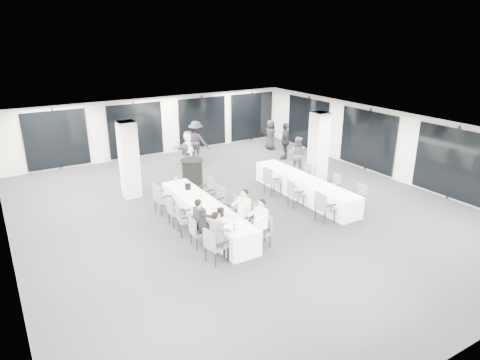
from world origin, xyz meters
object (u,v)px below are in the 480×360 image
object	(u,v)px
chair_side_right_near	(359,196)
chair_side_right_far	(305,173)
chair_main_left_second	(197,230)
banquet_table_side	(304,188)
chair_main_left_mid	(183,217)
chair_main_right_mid	(235,209)
chair_main_right_near	(264,229)
standing_guest_g	(124,145)
chair_main_right_far	(208,190)
chair_main_left_near	(214,244)
standing_guest_f	(188,146)
ice_bucket_far	(188,186)
cocktail_table	(193,175)
chair_main_left_fourth	(174,210)
standing_guest_c	(196,139)
chair_main_right_fourth	(218,198)
standing_guest_a	(189,151)
chair_side_right_mid	(334,185)
banquet_table_main	(206,215)
chair_side_left_near	(323,205)
standing_guest_h	(297,152)
chair_main_left_far	(161,197)
chair_main_right_second	(247,216)
ice_bucket_near	(220,212)
chair_side_left_mid	(294,192)
standing_guest_d	(285,139)
standing_guest_e	(270,133)
chair_side_left_far	(271,179)

from	to	relation	value
chair_side_right_near	chair_side_right_far	bearing A→B (deg)	1.50
chair_side_right_far	chair_main_left_second	bearing A→B (deg)	119.04
banquet_table_side	chair_main_left_mid	size ratio (longest dim) A/B	4.95
chair_main_right_mid	chair_main_right_near	bearing A→B (deg)	174.49
chair_main_left_second	standing_guest_g	bearing A→B (deg)	177.14
chair_side_right_far	chair_main_right_far	bearing A→B (deg)	93.96
chair_main_left_near	chair_side_right_far	bearing A→B (deg)	108.54
chair_main_left_near	standing_guest_f	distance (m)	8.79
banquet_table_side	chair_side_right_far	size ratio (longest dim) A/B	5.54
standing_guest_g	ice_bucket_far	world-z (taller)	standing_guest_g
standing_guest_f	cocktail_table	bearing A→B (deg)	55.30
standing_guest_g	banquet_table_side	bearing A→B (deg)	-47.25
chair_main_left_fourth	standing_guest_f	xyz separation A→B (m)	(3.04, 5.57, 0.38)
chair_main_right_far	chair_side_right_far	size ratio (longest dim) A/B	1.08
standing_guest_c	chair_main_right_fourth	bearing A→B (deg)	120.95
standing_guest_a	chair_side_right_mid	bearing A→B (deg)	-113.46
ice_bucket_far	chair_main_right_mid	bearing A→B (deg)	-67.37
cocktail_table	banquet_table_side	bearing A→B (deg)	-41.60
standing_guest_c	chair_main_left_second	bearing A→B (deg)	114.31
banquet_table_main	chair_side_left_near	size ratio (longest dim) A/B	4.91
chair_main_right_mid	standing_guest_h	distance (m)	5.93
banquet_table_side	chair_main_left_near	size ratio (longest dim) A/B	5.14
chair_side_right_near	chair_main_left_mid	bearing A→B (deg)	77.98
chair_main_left_far	standing_guest_f	size ratio (longest dim) A/B	0.59
standing_guest_h	standing_guest_c	bearing A→B (deg)	5.51
chair_main_right_second	ice_bucket_near	xyz separation A→B (m)	(-0.88, 0.04, 0.30)
chair_main_left_far	ice_bucket_near	xyz separation A→B (m)	(0.80, -2.66, 0.28)
cocktail_table	chair_side_right_mid	xyz separation A→B (m)	(3.98, -3.45, -0.09)
chair_main_left_mid	chair_side_left_mid	bearing A→B (deg)	103.56
chair_main_left_second	standing_guest_d	world-z (taller)	standing_guest_d
chair_main_left_mid	standing_guest_e	xyz separation A→B (m)	(7.78, 6.62, 0.27)
ice_bucket_far	chair_main_left_far	bearing A→B (deg)	169.62
cocktail_table	standing_guest_d	bearing A→B (deg)	15.61
chair_side_left_mid	ice_bucket_far	world-z (taller)	ice_bucket_far
chair_side_right_near	chair_main_right_second	bearing A→B (deg)	84.66
banquet_table_side	chair_main_left_near	world-z (taller)	chair_main_left_near
banquet_table_side	standing_guest_c	distance (m)	6.41
banquet_table_main	chair_main_right_second	xyz separation A→B (m)	(0.84, -1.10, 0.19)
chair_side_right_mid	ice_bucket_far	xyz separation A→B (m)	(-4.91, 1.81, 0.34)
chair_main_left_fourth	chair_main_right_near	world-z (taller)	chair_main_right_near
chair_main_right_near	chair_side_right_far	size ratio (longest dim) A/B	1.00
chair_main_right_second	chair_side_right_far	size ratio (longest dim) A/B	1.10
chair_main_left_near	chair_main_right_mid	bearing A→B (deg)	124.39
chair_main_left_near	standing_guest_h	bearing A→B (deg)	114.79
chair_side_left_far	chair_main_left_far	bearing A→B (deg)	-96.36
chair_main_right_mid	chair_main_right_far	world-z (taller)	chair_main_right_far
chair_main_left_fourth	standing_guest_h	size ratio (longest dim) A/B	0.51
chair_side_right_far	chair_main_right_near	bearing A→B (deg)	135.17
chair_main_left_second	chair_main_right_mid	size ratio (longest dim) A/B	0.98
chair_main_right_far	chair_main_left_far	bearing A→B (deg)	84.88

